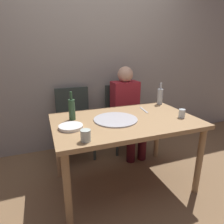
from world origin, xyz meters
name	(u,v)px	position (x,y,z in m)	size (l,w,h in m)	color
ground_plane	(124,183)	(0.00, 0.00, 0.00)	(8.00, 8.00, 0.00)	brown
back_wall	(94,56)	(0.00, 1.10, 1.30)	(6.00, 0.10, 2.60)	gray
dining_table	(125,127)	(0.00, 0.00, 0.65)	(1.39, 0.86, 0.74)	#99754C
pizza_tray	(116,119)	(-0.10, 0.01, 0.74)	(0.42, 0.42, 0.01)	#ADADB2
wine_bottle	(160,96)	(0.62, 0.36, 0.84)	(0.07, 0.07, 0.26)	#B2BCC1
beer_bottle	(72,109)	(-0.48, 0.16, 0.84)	(0.06, 0.06, 0.27)	#2D5133
tumbler_near	(86,135)	(-0.47, -0.34, 0.78)	(0.08, 0.08, 0.09)	#B7C6BC
tumbler_far	(182,113)	(0.55, -0.15, 0.78)	(0.06, 0.06, 0.08)	silver
plate_stack	(71,127)	(-0.53, -0.05, 0.75)	(0.21, 0.21, 0.03)	white
table_knife	(144,110)	(0.31, 0.19, 0.74)	(0.22, 0.02, 0.01)	#B7B7BC
chair_left	(75,118)	(-0.36, 0.83, 0.51)	(0.44, 0.44, 0.90)	#2D3833
chair_right	(123,112)	(0.34, 0.83, 0.51)	(0.44, 0.44, 0.90)	#2D3833
guest_in_sweater	(127,107)	(0.34, 0.68, 0.64)	(0.36, 0.56, 1.17)	maroon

